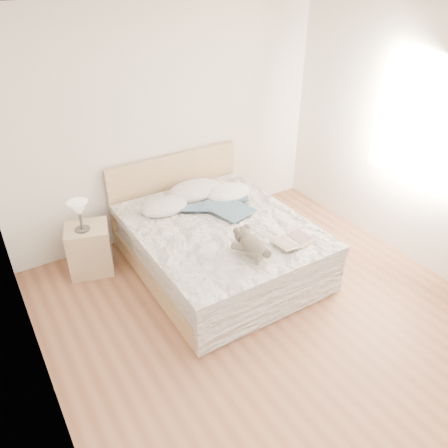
{
  "coord_description": "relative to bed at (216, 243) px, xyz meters",
  "views": [
    {
      "loc": [
        -2.06,
        -2.26,
        3.02
      ],
      "look_at": [
        0.01,
        1.05,
        0.62
      ],
      "focal_mm": 35.0,
      "sensor_mm": 36.0,
      "label": 1
    }
  ],
  "objects": [
    {
      "name": "pillow_middle",
      "position": [
        0.11,
        0.66,
        0.33
      ],
      "size": [
        0.68,
        0.47,
        0.2
      ],
      "primitive_type": "ellipsoid",
      "rotation": [
        0.0,
        0.0,
        -0.0
      ],
      "color": "silver",
      "rests_on": "bed"
    },
    {
      "name": "wall_left",
      "position": [
        -2.0,
        -1.19,
        1.04
      ],
      "size": [
        0.02,
        4.5,
        2.7
      ],
      "primitive_type": "cube",
      "color": "silver",
      "rests_on": "ground"
    },
    {
      "name": "childrens_book",
      "position": [
        0.4,
        -0.78,
        0.32
      ],
      "size": [
        0.41,
        0.29,
        0.03
      ],
      "primitive_type": "cube",
      "rotation": [
        0.0,
        0.0,
        0.06
      ],
      "color": "beige",
      "rests_on": "bed"
    },
    {
      "name": "ceiling",
      "position": [
        0.0,
        -1.19,
        2.39
      ],
      "size": [
        4.0,
        4.5,
        0.0
      ],
      "primitive_type": "cube",
      "color": "white",
      "rests_on": "ground"
    },
    {
      "name": "floor",
      "position": [
        0.0,
        -1.19,
        -0.31
      ],
      "size": [
        4.0,
        4.5,
        0.0
      ],
      "primitive_type": "cube",
      "color": "brown",
      "rests_on": "ground"
    },
    {
      "name": "window",
      "position": [
        1.99,
        -0.89,
        1.14
      ],
      "size": [
        0.02,
        1.3,
        1.1
      ],
      "primitive_type": "cube",
      "color": "white",
      "rests_on": "wall_right"
    },
    {
      "name": "pillow_right",
      "position": [
        0.42,
        0.41,
        0.33
      ],
      "size": [
        0.55,
        0.39,
        0.16
      ],
      "primitive_type": "ellipsoid",
      "rotation": [
        0.0,
        0.0,
        0.0
      ],
      "color": "white",
      "rests_on": "bed"
    },
    {
      "name": "pillow_left",
      "position": [
        -0.37,
        0.5,
        0.33
      ],
      "size": [
        0.55,
        0.39,
        0.16
      ],
      "primitive_type": "ellipsoid",
      "rotation": [
        0.0,
        0.0,
        0.01
      ],
      "color": "silver",
      "rests_on": "bed"
    },
    {
      "name": "wall_back",
      "position": [
        0.0,
        1.06,
        1.04
      ],
      "size": [
        4.0,
        0.02,
        2.7
      ],
      "primitive_type": "cube",
      "color": "silver",
      "rests_on": "ground"
    },
    {
      "name": "photo_book",
      "position": [
        -0.4,
        0.54,
        0.32
      ],
      "size": [
        0.38,
        0.33,
        0.02
      ],
      "primitive_type": "cube",
      "rotation": [
        0.0,
        0.0,
        0.37
      ],
      "color": "silver",
      "rests_on": "bed"
    },
    {
      "name": "bed",
      "position": [
        0.0,
        0.0,
        0.0
      ],
      "size": [
        1.72,
        2.14,
        1.0
      ],
      "color": "tan",
      "rests_on": "floor"
    },
    {
      "name": "nightstand",
      "position": [
        -1.22,
        0.66,
        -0.03
      ],
      "size": [
        0.55,
        0.51,
        0.56
      ],
      "primitive_type": "cube",
      "rotation": [
        0.0,
        0.0,
        -0.3
      ],
      "color": "tan",
      "rests_on": "floor"
    },
    {
      "name": "table_lamp",
      "position": [
        -1.26,
        0.63,
        0.5
      ],
      "size": [
        0.24,
        0.24,
        0.34
      ],
      "color": "#45413C",
      "rests_on": "nightstand"
    },
    {
      "name": "blouse",
      "position": [
        0.22,
        0.12,
        0.32
      ],
      "size": [
        0.74,
        0.77,
        0.02
      ],
      "primitive_type": null,
      "rotation": [
        0.0,
        0.0,
        0.24
      ],
      "color": "#324F68",
      "rests_on": "bed"
    },
    {
      "name": "teddy_bear",
      "position": [
        -0.06,
        -0.75,
        0.34
      ],
      "size": [
        0.29,
        0.4,
        0.2
      ],
      "primitive_type": null,
      "rotation": [
        0.0,
        0.0,
        0.05
      ],
      "color": "#615A4A",
      "rests_on": "bed"
    }
  ]
}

